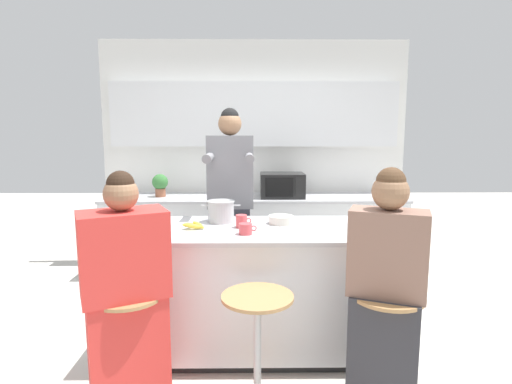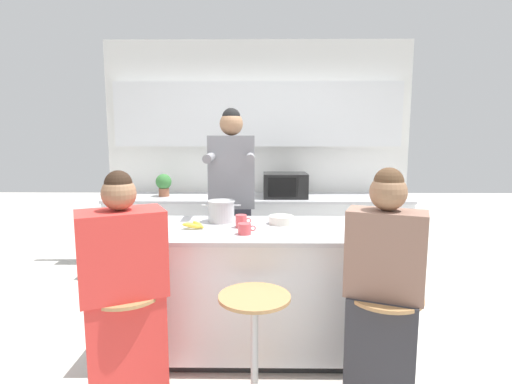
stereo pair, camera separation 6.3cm
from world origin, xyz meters
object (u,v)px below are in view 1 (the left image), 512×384
at_px(bar_stool_leftmost, 130,341).
at_px(bar_stool_rightmost, 385,342).
at_px(person_cooking, 231,212).
at_px(cooking_pot, 221,211).
at_px(potted_plant, 160,184).
at_px(bar_stool_center, 257,343).
at_px(person_wrapped_blanket, 126,301).
at_px(fruit_bowl, 281,220).
at_px(person_seated_near, 385,302).
at_px(coffee_cup_near, 246,229).
at_px(banana_bunch, 193,225).
at_px(kitchen_island, 256,287).
at_px(coffee_cup_far, 242,221).
at_px(microwave, 282,185).

relative_size(bar_stool_leftmost, bar_stool_rightmost, 1.00).
distance_m(bar_stool_rightmost, person_cooking, 1.72).
xyz_separation_m(cooking_pot, potted_plant, (-0.81, 1.51, 0.03)).
xyz_separation_m(bar_stool_center, person_wrapped_blanket, (-0.74, 0.01, 0.25)).
bearing_deg(fruit_bowl, potted_plant, 128.95).
height_order(person_seated_near, potted_plant, person_seated_near).
distance_m(coffee_cup_near, banana_bunch, 0.41).
bearing_deg(kitchen_island, bar_stool_rightmost, -43.32).
distance_m(bar_stool_center, coffee_cup_far, 0.91).
bearing_deg(coffee_cup_near, coffee_cup_far, 99.34).
distance_m(coffee_cup_near, potted_plant, 2.15).
bearing_deg(potted_plant, microwave, -1.79).
relative_size(bar_stool_center, person_wrapped_blanket, 0.50).
distance_m(person_seated_near, fruit_bowl, 1.02).
bearing_deg(kitchen_island, fruit_bowl, 33.17).
relative_size(bar_stool_center, cooking_pot, 2.29).
height_order(person_wrapped_blanket, potted_plant, person_wrapped_blanket).
bearing_deg(potted_plant, person_seated_near, -52.95).
bearing_deg(person_wrapped_blanket, person_seated_near, -25.58).
relative_size(person_seated_near, fruit_bowl, 7.55).
bearing_deg(potted_plant, banana_bunch, -70.06).
xyz_separation_m(bar_stool_leftmost, bar_stool_rightmost, (1.48, -0.02, 0.00)).
xyz_separation_m(person_seated_near, potted_plant, (-1.81, 2.39, 0.38)).
distance_m(person_cooking, person_wrapped_blanket, 1.46).
height_order(bar_stool_center, bar_stool_rightmost, same).
height_order(coffee_cup_far, microwave, microwave).
distance_m(bar_stool_leftmost, cooking_pot, 1.15).
relative_size(fruit_bowl, coffee_cup_far, 1.65).
height_order(person_cooking, potted_plant, person_cooking).
distance_m(kitchen_island, bar_stool_rightmost, 1.02).
bearing_deg(person_cooking, banana_bunch, -109.87).
distance_m(bar_stool_leftmost, person_seated_near, 1.49).
bearing_deg(coffee_cup_near, potted_plant, 117.99).
bearing_deg(kitchen_island, person_wrapped_blanket, -136.85).
bearing_deg(banana_bunch, microwave, 65.72).
bearing_deg(bar_stool_center, bar_stool_leftmost, 177.87).
xyz_separation_m(microwave, potted_plant, (-1.39, 0.04, 0.01)).
bearing_deg(coffee_cup_far, banana_bunch, -173.38).
relative_size(person_cooking, coffee_cup_far, 16.00).
bearing_deg(coffee_cup_near, microwave, 78.20).
xyz_separation_m(person_cooking, banana_bunch, (-0.23, -0.68, 0.03)).
bearing_deg(bar_stool_rightmost, microwave, 100.26).
xyz_separation_m(person_wrapped_blanket, coffee_cup_near, (0.67, 0.50, 0.30)).
bearing_deg(potted_plant, person_wrapped_blanket, -81.93).
xyz_separation_m(fruit_bowl, coffee_cup_near, (-0.26, -0.32, 0.01)).
relative_size(bar_stool_rightmost, person_seated_near, 0.49).
distance_m(bar_stool_rightmost, fruit_bowl, 1.13).
relative_size(kitchen_island, coffee_cup_near, 15.15).
height_order(person_cooking, fruit_bowl, person_cooking).
relative_size(bar_stool_rightmost, potted_plant, 2.67).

